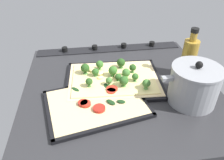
{
  "coord_description": "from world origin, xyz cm",
  "views": [
    {
      "loc": [
        13.33,
        68.7,
        51.17
      ],
      "look_at": [
        3.38,
        0.21,
        3.44
      ],
      "focal_mm": 35.3,
      "sensor_mm": 36.0,
      "label": 1
    }
  ],
  "objects_px": {
    "baking_tray_front": "(114,81)",
    "cooking_pot": "(194,85)",
    "baking_tray_back": "(96,104)",
    "oil_bottle": "(189,57)",
    "broccoli_pizza": "(113,77)",
    "veggie_pizza_back": "(97,102)"
  },
  "relations": [
    {
      "from": "baking_tray_front",
      "to": "cooking_pot",
      "type": "xyz_separation_m",
      "value": [
        -0.26,
        0.16,
        0.07
      ]
    },
    {
      "from": "baking_tray_back",
      "to": "oil_bottle",
      "type": "distance_m",
      "value": 0.42
    },
    {
      "from": "broccoli_pizza",
      "to": "veggie_pizza_back",
      "type": "xyz_separation_m",
      "value": [
        0.08,
        0.13,
        -0.01
      ]
    },
    {
      "from": "baking_tray_back",
      "to": "veggie_pizza_back",
      "type": "height_order",
      "value": "veggie_pizza_back"
    },
    {
      "from": "broccoli_pizza",
      "to": "oil_bottle",
      "type": "height_order",
      "value": "oil_bottle"
    },
    {
      "from": "baking_tray_front",
      "to": "broccoli_pizza",
      "type": "distance_m",
      "value": 0.02
    },
    {
      "from": "oil_bottle",
      "to": "baking_tray_front",
      "type": "bearing_deg",
      "value": 1.06
    },
    {
      "from": "broccoli_pizza",
      "to": "veggie_pizza_back",
      "type": "height_order",
      "value": "broccoli_pizza"
    },
    {
      "from": "cooking_pot",
      "to": "oil_bottle",
      "type": "bearing_deg",
      "value": -107.69
    },
    {
      "from": "baking_tray_front",
      "to": "broccoli_pizza",
      "type": "bearing_deg",
      "value": -72.75
    },
    {
      "from": "baking_tray_front",
      "to": "oil_bottle",
      "type": "distance_m",
      "value": 0.32
    },
    {
      "from": "baking_tray_front",
      "to": "veggie_pizza_back",
      "type": "height_order",
      "value": "veggie_pizza_back"
    },
    {
      "from": "broccoli_pizza",
      "to": "oil_bottle",
      "type": "bearing_deg",
      "value": -179.26
    },
    {
      "from": "baking_tray_front",
      "to": "baking_tray_back",
      "type": "xyz_separation_m",
      "value": [
        0.08,
        0.13,
        0.0
      ]
    },
    {
      "from": "baking_tray_front",
      "to": "oil_bottle",
      "type": "bearing_deg",
      "value": -178.94
    },
    {
      "from": "broccoli_pizza",
      "to": "baking_tray_front",
      "type": "bearing_deg",
      "value": 107.25
    },
    {
      "from": "baking_tray_front",
      "to": "veggie_pizza_back",
      "type": "bearing_deg",
      "value": 58.6
    },
    {
      "from": "broccoli_pizza",
      "to": "oil_bottle",
      "type": "distance_m",
      "value": 0.32
    },
    {
      "from": "baking_tray_front",
      "to": "baking_tray_back",
      "type": "relative_size",
      "value": 1.03
    },
    {
      "from": "baking_tray_front",
      "to": "cooking_pot",
      "type": "distance_m",
      "value": 0.31
    },
    {
      "from": "baking_tray_front",
      "to": "cooking_pot",
      "type": "bearing_deg",
      "value": 148.54
    },
    {
      "from": "veggie_pizza_back",
      "to": "cooking_pot",
      "type": "distance_m",
      "value": 0.34
    }
  ]
}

